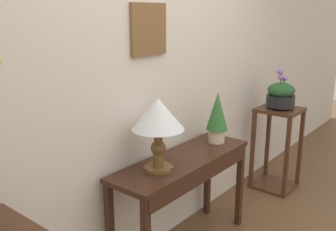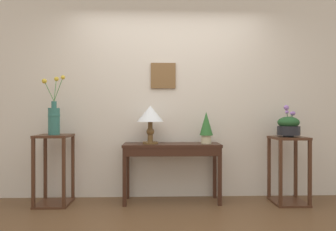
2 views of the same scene
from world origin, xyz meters
name	(u,v)px [view 2 (image 2 of 2)]	position (x,y,z in m)	size (l,w,h in m)	color
back_wall_with_art	(169,93)	(0.00, 1.47, 1.40)	(9.00, 0.13, 2.80)	beige
console_table	(172,153)	(0.03, 1.17, 0.63)	(1.21, 0.38, 0.74)	#381E14
table_lamp	(150,116)	(-0.24, 1.19, 1.08)	(0.34, 0.34, 0.48)	brown
potted_plant_on_console	(206,126)	(0.47, 1.19, 0.95)	(0.17, 0.17, 0.40)	beige
pedestal_stand_left	(54,170)	(-1.41, 1.14, 0.43)	(0.40, 0.40, 0.86)	#472819
flower_vase_tall_left	(54,117)	(-1.41, 1.14, 1.08)	(0.28, 0.23, 0.72)	#2D665B
pedestal_stand_right	(288,170)	(1.48, 1.10, 0.41)	(0.40, 0.40, 0.83)	#472819
planter_bowl_wide_right	(288,126)	(1.48, 1.10, 0.96)	(0.27, 0.27, 0.39)	black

